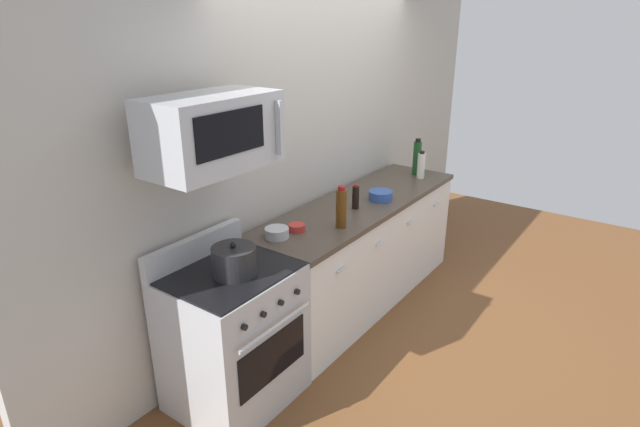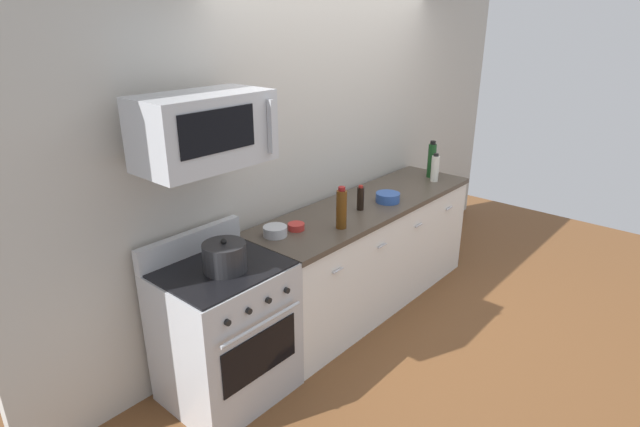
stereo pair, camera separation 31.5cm
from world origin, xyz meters
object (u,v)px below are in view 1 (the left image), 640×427
object	(u,v)px
microwave	(213,132)
bottle_soy_sauce_dark	(356,197)
bowl_red_small	(297,227)
bowl_steel_prep	(277,232)
stockpot	(234,261)
bottle_wine_green	(417,158)
bowl_blue_mixing	(380,195)
bottle_vinegar_white	(421,165)
range_oven	(233,336)
bottle_wine_amber	(341,208)

from	to	relation	value
microwave	bottle_soy_sauce_dark	world-z (taller)	microwave
microwave	bowl_red_small	size ratio (longest dim) A/B	6.23
microwave	bowl_steel_prep	distance (m)	0.97
stockpot	bowl_steel_prep	bearing A→B (deg)	14.60
bottle_wine_green	bowl_blue_mixing	size ratio (longest dim) A/B	1.76
bowl_blue_mixing	microwave	bearing A→B (deg)	174.61
bottle_vinegar_white	bowl_red_small	world-z (taller)	bottle_vinegar_white
bottle_soy_sauce_dark	bowl_steel_prep	world-z (taller)	bottle_soy_sauce_dark
range_oven	bowl_blue_mixing	size ratio (longest dim) A/B	5.48
bottle_vinegar_white	stockpot	xyz separation A→B (m)	(-2.38, 0.06, -0.03)
microwave	bottle_wine_amber	world-z (taller)	microwave
bottle_wine_amber	stockpot	world-z (taller)	bottle_wine_amber
microwave	bottle_vinegar_white	bearing A→B (deg)	-3.89
bottle_wine_amber	bowl_steel_prep	bearing A→B (deg)	147.98
bottle_wine_green	bowl_blue_mixing	bearing A→B (deg)	-174.42
bowl_steel_prep	bowl_blue_mixing	bearing A→B (deg)	-10.47
bottle_wine_amber	bowl_blue_mixing	xyz separation A→B (m)	(0.67, 0.06, -0.11)
bowl_steel_prep	bowl_blue_mixing	size ratio (longest dim) A/B	0.85
bottle_wine_green	bowl_steel_prep	xyz separation A→B (m)	(-1.91, 0.12, -0.13)
bottle_soy_sauce_dark	bottle_vinegar_white	distance (m)	1.04
bowl_red_small	bowl_steel_prep	distance (m)	0.18
microwave	bottle_soy_sauce_dark	distance (m)	1.53
bowl_red_small	bowl_steel_prep	world-z (taller)	bowl_steel_prep
bottle_soy_sauce_dark	bowl_blue_mixing	distance (m)	0.30
range_oven	bottle_wine_amber	size ratio (longest dim) A/B	3.48
bowl_red_small	bowl_blue_mixing	distance (m)	0.92
bottle_soy_sauce_dark	bowl_steel_prep	xyz separation A→B (m)	(-0.79, 0.14, -0.06)
bowl_steel_prep	bottle_wine_green	bearing A→B (deg)	-3.52
range_oven	bowl_blue_mixing	xyz separation A→B (m)	(1.63, -0.11, 0.49)
bottle_vinegar_white	stockpot	size ratio (longest dim) A/B	1.00
range_oven	bottle_wine_green	size ratio (longest dim) A/B	3.11
microwave	bottle_wine_green	xyz separation A→B (m)	(2.47, -0.07, -0.67)
bottle_vinegar_white	range_oven	bearing A→B (deg)	177.19
bowl_red_small	range_oven	bearing A→B (deg)	-175.67
bottle_soy_sauce_dark	bowl_red_small	distance (m)	0.63
bowl_red_small	bottle_wine_amber	bearing A→B (deg)	-42.96
bottle_wine_green	bowl_red_small	size ratio (longest dim) A/B	2.88
microwave	bowl_blue_mixing	size ratio (longest dim) A/B	3.82
microwave	bowl_blue_mixing	distance (m)	1.82
bottle_vinegar_white	stockpot	world-z (taller)	bottle_vinegar_white
microwave	bottle_wine_amber	distance (m)	1.20
bowl_steel_prep	stockpot	distance (m)	0.57
range_oven	microwave	distance (m)	1.28
range_oven	bottle_wine_green	distance (m)	2.54
bottle_vinegar_white	bottle_wine_amber	world-z (taller)	bottle_wine_amber
bottle_soy_sauce_dark	bowl_red_small	world-z (taller)	bottle_soy_sauce_dark
bottle_soy_sauce_dark	bottle_vinegar_white	world-z (taller)	bottle_vinegar_white
bottle_vinegar_white	microwave	bearing A→B (deg)	176.11
bottle_vinegar_white	bowl_steel_prep	bearing A→B (deg)	173.52
bottle_wine_green	bottle_soy_sauce_dark	distance (m)	1.13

